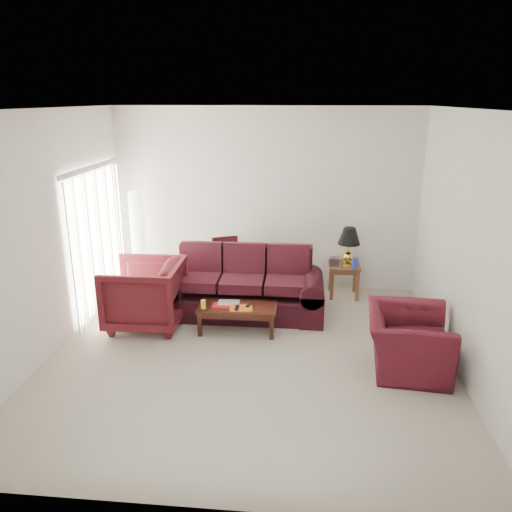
{
  "coord_description": "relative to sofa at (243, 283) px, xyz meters",
  "views": [
    {
      "loc": [
        0.63,
        -5.61,
        3.11
      ],
      "look_at": [
        0.0,
        0.85,
        1.05
      ],
      "focal_mm": 35.0,
      "sensor_mm": 36.0,
      "label": 1
    }
  ],
  "objects": [
    {
      "name": "floor",
      "position": [
        0.23,
        -1.26,
        -0.49
      ],
      "size": [
        5.0,
        5.0,
        0.0
      ],
      "primitive_type": "plane",
      "color": "#B9B09E",
      "rests_on": "ground"
    },
    {
      "name": "blinds",
      "position": [
        -2.19,
        0.04,
        0.59
      ],
      "size": [
        0.1,
        2.0,
        2.16
      ],
      "primitive_type": "cube",
      "color": "silver",
      "rests_on": "ground"
    },
    {
      "name": "sofa",
      "position": [
        0.0,
        0.0,
        0.0
      ],
      "size": [
        2.45,
        1.21,
        0.97
      ],
      "primitive_type": null,
      "rotation": [
        0.0,
        0.0,
        0.08
      ],
      "color": "black",
      "rests_on": "ground"
    },
    {
      "name": "throw_pillow",
      "position": [
        -0.4,
        0.87,
        0.26
      ],
      "size": [
        0.46,
        0.36,
        0.43
      ],
      "primitive_type": "cube",
      "rotation": [
        -0.21,
        0.0,
        0.42
      ],
      "color": "black",
      "rests_on": "sofa"
    },
    {
      "name": "end_table",
      "position": [
        1.55,
        0.89,
        -0.22
      ],
      "size": [
        0.5,
        0.5,
        0.54
      ],
      "primitive_type": null,
      "rotation": [
        0.0,
        0.0,
        -0.01
      ],
      "color": "#472A18",
      "rests_on": "ground"
    },
    {
      "name": "table_lamp",
      "position": [
        1.6,
        0.92,
        0.35
      ],
      "size": [
        0.4,
        0.4,
        0.61
      ],
      "primitive_type": null,
      "rotation": [
        0.0,
        0.0,
        0.1
      ],
      "color": "gold",
      "rests_on": "end_table"
    },
    {
      "name": "clock",
      "position": [
        1.39,
        0.73,
        0.13
      ],
      "size": [
        0.17,
        0.11,
        0.16
      ],
      "primitive_type": "cube",
      "rotation": [
        0.0,
        0.0,
        -0.35
      ],
      "color": "silver",
      "rests_on": "end_table"
    },
    {
      "name": "blue_canister",
      "position": [
        1.7,
        0.72,
        0.13
      ],
      "size": [
        0.12,
        0.12,
        0.15
      ],
      "primitive_type": "cylinder",
      "rotation": [
        0.0,
        0.0,
        0.37
      ],
      "color": "#1A31A9",
      "rests_on": "end_table"
    },
    {
      "name": "picture_frame",
      "position": [
        1.39,
        1.08,
        0.12
      ],
      "size": [
        0.17,
        0.18,
        0.05
      ],
      "primitive_type": "cube",
      "rotation": [
        1.36,
        0.0,
        0.46
      ],
      "color": "#B6B7BB",
      "rests_on": "end_table"
    },
    {
      "name": "floor_lamp",
      "position": [
        -1.82,
        0.76,
        0.37
      ],
      "size": [
        0.31,
        0.31,
        1.71
      ],
      "primitive_type": null,
      "rotation": [
        0.0,
        0.0,
        -0.1
      ],
      "color": "silver",
      "rests_on": "ground"
    },
    {
      "name": "armchair_left",
      "position": [
        -1.33,
        -0.53,
        -0.01
      ],
      "size": [
        1.06,
        1.03,
        0.95
      ],
      "primitive_type": "imported",
      "rotation": [
        0.0,
        0.0,
        -1.55
      ],
      "color": "#471016",
      "rests_on": "ground"
    },
    {
      "name": "armchair_right",
      "position": [
        2.14,
        -1.38,
        -0.13
      ],
      "size": [
        1.05,
        1.17,
        0.71
      ],
      "primitive_type": "imported",
      "rotation": [
        0.0,
        0.0,
        1.48
      ],
      "color": "#3F0E17",
      "rests_on": "ground"
    },
    {
      "name": "coffee_table",
      "position": [
        -0.01,
        -0.57,
        -0.3
      ],
      "size": [
        1.17,
        0.77,
        0.38
      ],
      "primitive_type": null,
      "rotation": [
        0.0,
        0.0,
        0.24
      ],
      "color": "black",
      "rests_on": "ground"
    },
    {
      "name": "magazine_red",
      "position": [
        -0.21,
        -0.61,
        -0.1
      ],
      "size": [
        0.29,
        0.23,
        0.02
      ],
      "primitive_type": "cube",
      "rotation": [
        0.0,
        0.0,
        0.08
      ],
      "color": "red",
      "rests_on": "coffee_table"
    },
    {
      "name": "magazine_white",
      "position": [
        -0.14,
        -0.51,
        -0.1
      ],
      "size": [
        0.3,
        0.23,
        0.02
      ],
      "primitive_type": "cube",
      "rotation": [
        0.0,
        0.0,
        0.02
      ],
      "color": "beige",
      "rests_on": "coffee_table"
    },
    {
      "name": "magazine_orange",
      "position": [
        0.05,
        -0.68,
        -0.1
      ],
      "size": [
        0.32,
        0.25,
        0.02
      ],
      "primitive_type": "cube",
      "rotation": [
        0.0,
        0.0,
        0.09
      ],
      "color": "orange",
      "rests_on": "coffee_table"
    },
    {
      "name": "remote_a",
      "position": [
        0.01,
        -0.71,
        -0.08
      ],
      "size": [
        0.05,
        0.17,
        0.02
      ],
      "primitive_type": "cube",
      "rotation": [
        0.0,
        0.0,
        0.0
      ],
      "color": "black",
      "rests_on": "coffee_table"
    },
    {
      "name": "remote_b",
      "position": [
        0.16,
        -0.59,
        -0.08
      ],
      "size": [
        0.09,
        0.16,
        0.02
      ],
      "primitive_type": "cube",
      "rotation": [
        0.0,
        0.0,
        -0.29
      ],
      "color": "black",
      "rests_on": "coffee_table"
    },
    {
      "name": "yellow_glass",
      "position": [
        -0.46,
        -0.71,
        -0.05
      ],
      "size": [
        0.08,
        0.08,
        0.12
      ],
      "primitive_type": "cylinder",
      "rotation": [
        0.0,
        0.0,
        -0.21
      ],
      "color": "#FFEF38",
      "rests_on": "coffee_table"
    }
  ]
}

